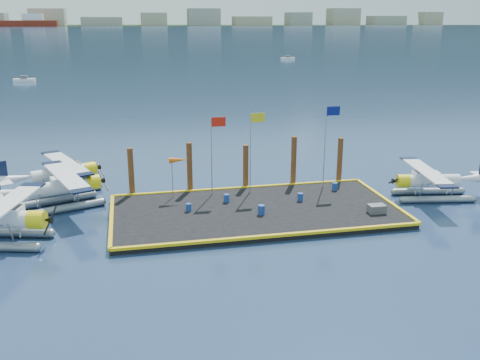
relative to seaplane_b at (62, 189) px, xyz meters
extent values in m
plane|color=navy|center=(13.54, -4.30, -1.42)|extent=(4000.00, 4000.00, 0.00)
cube|color=black|center=(13.54, -4.30, -1.22)|extent=(20.00, 10.00, 0.40)
cube|color=black|center=(13.54, 1095.70, -1.47)|extent=(3000.00, 500.00, 0.30)
cube|color=#610D0F|center=(-166.46, 855.70, 2.58)|extent=(150.00, 22.00, 10.00)
cube|color=white|center=(-126.46, 855.70, 11.58)|extent=(30.00, 16.00, 12.00)
cone|color=black|center=(-36.46, 1545.70, -1.42)|extent=(1300.00, 1300.00, 430.00)
cone|color=black|center=(363.54, 1445.70, -1.42)|extent=(1100.00, 1100.00, 360.00)
cone|color=slate|center=(763.54, 2195.70, -1.42)|extent=(1300.00, 1300.00, 560.00)
cone|color=slate|center=(1063.54, 2095.70, -1.42)|extent=(1000.00, 1000.00, 420.00)
cylinder|color=gray|center=(-3.18, -4.94, -1.12)|extent=(6.08, 2.13, 0.59)
cube|color=white|center=(-2.69, -6.19, 0.56)|extent=(2.38, 1.60, 0.89)
cube|color=black|center=(-2.40, -6.27, 0.76)|extent=(1.60, 1.36, 0.54)
cylinder|color=yellow|center=(-0.78, -6.69, 0.21)|extent=(1.25, 1.36, 1.15)
cube|color=black|center=(0.04, -6.91, 0.21)|extent=(0.62, 2.15, 1.11)
cube|color=white|center=(-2.69, -6.19, 1.05)|extent=(3.69, 8.99, 0.12)
cube|color=black|center=(-1.61, -2.08, 1.05)|extent=(1.66, 1.24, 0.13)
cylinder|color=gray|center=(-0.72, 0.86, -1.13)|extent=(5.78, 2.56, 0.58)
cylinder|color=gray|center=(-0.01, -1.12, -1.13)|extent=(5.78, 2.56, 0.58)
cylinder|color=white|center=(-0.18, -0.07, 0.16)|extent=(4.55, 2.51, 1.05)
cube|color=white|center=(0.36, 0.13, 0.50)|extent=(2.34, 1.71, 0.86)
cube|color=black|center=(0.63, 0.23, 0.69)|extent=(1.60, 1.40, 0.53)
cylinder|color=yellow|center=(2.16, 0.78, 0.16)|extent=(1.28, 1.37, 1.11)
cube|color=black|center=(2.93, 1.06, 0.16)|extent=(0.78, 2.03, 1.08)
cube|color=white|center=(0.36, 0.13, 0.98)|extent=(4.28, 8.60, 0.12)
cube|color=black|center=(-1.05, 4.01, 0.98)|extent=(1.65, 1.30, 0.12)
cube|color=black|center=(1.76, -3.75, 0.98)|extent=(1.65, 1.30, 0.12)
cylinder|color=gray|center=(-1.12, 4.67, -1.14)|extent=(5.62, 2.81, 0.57)
cylinder|color=gray|center=(-0.31, 2.75, -1.14)|extent=(5.62, 2.81, 0.57)
cylinder|color=white|center=(-0.54, 3.78, 0.14)|extent=(4.45, 2.67, 1.04)
cube|color=white|center=(-0.01, 4.01, 0.47)|extent=(2.32, 1.77, 0.85)
cube|color=black|center=(0.25, 4.12, 0.66)|extent=(1.61, 1.43, 0.52)
cylinder|color=yellow|center=(1.73, 4.74, 0.14)|extent=(1.30, 1.38, 1.10)
cube|color=black|center=(2.47, 5.06, 0.14)|extent=(0.87, 1.96, 1.06)
cube|color=white|center=(-0.01, 4.01, 0.94)|extent=(4.62, 8.39, 0.11)
cube|color=black|center=(-1.60, 7.75, 0.94)|extent=(1.64, 1.34, 0.12)
cube|color=black|center=(1.57, 0.26, 0.94)|extent=(1.64, 1.34, 0.12)
cube|color=black|center=(-4.54, 2.09, 0.99)|extent=(1.00, 0.51, 1.61)
cube|color=white|center=(-4.46, 2.13, 0.38)|extent=(2.04, 3.29, 0.09)
cylinder|color=gray|center=(27.67, -4.80, -1.15)|extent=(5.50, 1.41, 0.53)
cylinder|color=gray|center=(27.98, -2.88, -1.15)|extent=(5.50, 1.41, 0.53)
cylinder|color=white|center=(27.65, -3.81, 0.04)|extent=(4.22, 1.62, 0.97)
cube|color=white|center=(27.13, -3.72, 0.35)|extent=(2.08, 1.27, 0.80)
cube|color=black|center=(26.86, -3.68, 0.53)|extent=(1.37, 1.12, 0.49)
cylinder|color=yellow|center=(25.38, -3.44, 0.04)|extent=(1.04, 1.16, 1.03)
cube|color=black|center=(24.64, -3.32, 0.04)|extent=(0.37, 1.95, 0.99)
cube|color=white|center=(27.13, -3.72, 0.79)|extent=(2.59, 8.07, 0.11)
cube|color=black|center=(26.52, -7.48, 0.79)|extent=(1.44, 1.00, 0.12)
cube|color=black|center=(27.74, 0.03, 0.79)|extent=(1.44, 1.00, 0.12)
cylinder|color=navy|center=(8.85, -3.73, -0.75)|extent=(0.39, 0.39, 0.55)
cylinder|color=navy|center=(17.22, -3.27, -0.73)|extent=(0.42, 0.42, 0.59)
cylinder|color=navy|center=(13.69, -5.44, -0.69)|extent=(0.47, 0.47, 0.66)
cylinder|color=navy|center=(20.69, -1.41, -0.71)|extent=(0.43, 0.43, 0.61)
cylinder|color=navy|center=(11.81, -2.42, -0.72)|extent=(0.42, 0.42, 0.59)
cube|color=#4F4F53|center=(21.63, -6.82, -0.73)|extent=(1.16, 0.78, 0.58)
cylinder|color=#96959D|center=(11.04, -0.50, 1.98)|extent=(0.08, 0.08, 6.00)
cube|color=red|center=(11.59, -0.50, 4.63)|extent=(1.10, 0.03, 0.70)
cylinder|color=#96959D|center=(14.04, -0.50, 2.08)|extent=(0.08, 0.08, 6.20)
cube|color=gold|center=(14.59, -0.50, 4.83)|extent=(1.10, 0.03, 0.70)
cylinder|color=#96959D|center=(20.04, -0.50, 2.23)|extent=(0.08, 0.08, 6.50)
cube|color=navy|center=(20.59, -0.50, 5.13)|extent=(1.10, 0.03, 0.70)
cylinder|color=#96959D|center=(8.04, -0.50, 0.48)|extent=(0.07, 0.07, 3.00)
cone|color=orange|center=(8.54, -0.50, 1.88)|extent=(1.40, 0.44, 0.44)
cylinder|color=#4D2C16|center=(5.04, 1.10, 0.58)|extent=(0.44, 0.44, 4.00)
cylinder|color=#4D2C16|center=(9.54, 1.10, 0.68)|extent=(0.44, 0.44, 4.20)
cylinder|color=#4D2C16|center=(14.04, 1.10, 0.48)|extent=(0.44, 0.44, 3.80)
cylinder|color=#4D2C16|center=(18.04, 1.10, 0.73)|extent=(0.44, 0.44, 4.30)
cylinder|color=#4D2C16|center=(22.04, 1.10, 0.58)|extent=(0.44, 0.44, 4.00)
camera|label=1|loc=(5.02, -39.07, 12.04)|focal=40.00mm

